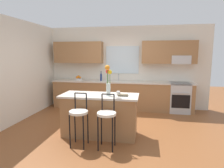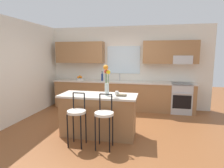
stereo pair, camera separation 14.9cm
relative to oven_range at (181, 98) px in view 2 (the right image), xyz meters
name	(u,v)px [view 2 (the right image)]	position (x,y,z in m)	size (l,w,h in m)	color
ground_plane	(111,128)	(-1.83, -1.68, -0.46)	(14.00, 14.00, 0.00)	brown
wall_left	(23,70)	(-4.39, -1.38, 0.89)	(0.12, 4.60, 2.70)	silver
back_wall_assembly	(125,63)	(-1.80, 0.31, 1.05)	(5.60, 0.50, 2.70)	silver
counter_run	(122,95)	(-1.83, 0.02, 0.01)	(4.56, 0.64, 0.92)	#996B42
sink_faucet	(120,76)	(-1.93, 0.17, 0.60)	(0.02, 0.13, 0.23)	#B7BABC
oven_range	(181,98)	(0.00, 0.00, 0.00)	(0.60, 0.64, 0.92)	#B7BABC
kitchen_island	(98,115)	(-2.01, -2.15, 0.00)	(1.67, 0.69, 0.92)	#996B42
bar_stool_near	(77,114)	(-2.28, -2.71, 0.18)	(0.36, 0.36, 1.04)	black
bar_stool_middle	(104,116)	(-1.73, -2.71, 0.18)	(0.36, 0.36, 1.04)	black
flower_vase	(107,79)	(-1.80, -2.21, 0.82)	(0.14, 0.16, 0.65)	silver
mug_ceramic	(117,93)	(-1.60, -2.13, 0.51)	(0.08, 0.08, 0.09)	silver
cookbook	(122,95)	(-1.49, -2.18, 0.48)	(0.20, 0.15, 0.03)	brown
fruit_bowl_oranges	(80,78)	(-3.29, 0.03, 0.51)	(0.24, 0.24, 0.16)	silver
bottle_olive_oil	(102,77)	(-2.50, 0.02, 0.59)	(0.06, 0.06, 0.32)	navy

